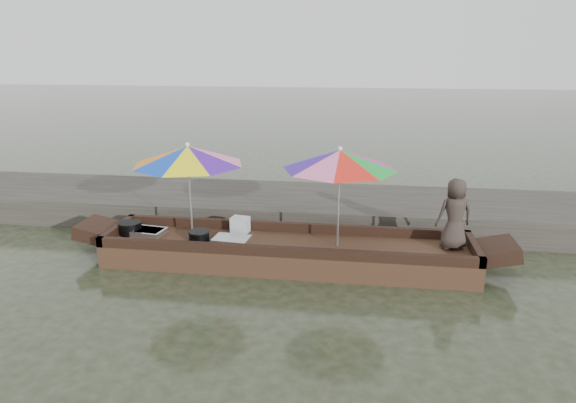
# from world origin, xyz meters

# --- Properties ---
(water) EXTENTS (80.00, 80.00, 0.00)m
(water) POSITION_xyz_m (0.00, 0.00, 0.00)
(water) COLOR black
(water) RESTS_ON ground
(dock) EXTENTS (22.00, 2.20, 0.50)m
(dock) POSITION_xyz_m (0.00, 2.20, 0.25)
(dock) COLOR #2D2B26
(dock) RESTS_ON ground
(boat_hull) EXTENTS (5.74, 1.20, 0.35)m
(boat_hull) POSITION_xyz_m (0.00, 0.00, 0.17)
(boat_hull) COLOR #301D0F
(boat_hull) RESTS_ON water
(cooking_pot) EXTENTS (0.37, 0.37, 0.19)m
(cooking_pot) POSITION_xyz_m (-2.62, 0.06, 0.45)
(cooking_pot) COLOR black
(cooking_pot) RESTS_ON boat_hull
(tray_crayfish) EXTENTS (0.61, 0.46, 0.09)m
(tray_crayfish) POSITION_xyz_m (-2.32, 0.05, 0.39)
(tray_crayfish) COLOR silver
(tray_crayfish) RESTS_ON boat_hull
(tray_scallop) EXTENTS (0.60, 0.44, 0.06)m
(tray_scallop) POSITION_xyz_m (-0.88, -0.04, 0.38)
(tray_scallop) COLOR silver
(tray_scallop) RESTS_ON boat_hull
(charcoal_grill) EXTENTS (0.32, 0.32, 0.15)m
(charcoal_grill) POSITION_xyz_m (-1.39, -0.09, 0.43)
(charcoal_grill) COLOR black
(charcoal_grill) RESTS_ON boat_hull
(supply_bag) EXTENTS (0.31, 0.26, 0.26)m
(supply_bag) POSITION_xyz_m (-0.84, 0.38, 0.48)
(supply_bag) COLOR silver
(supply_bag) RESTS_ON boat_hull
(vendor) EXTENTS (0.61, 0.48, 1.10)m
(vendor) POSITION_xyz_m (2.52, 0.15, 0.90)
(vendor) COLOR #342A26
(vendor) RESTS_ON boat_hull
(umbrella_bow) EXTENTS (1.91, 1.91, 1.55)m
(umbrella_bow) POSITION_xyz_m (-1.54, 0.00, 1.12)
(umbrella_bow) COLOR pink
(umbrella_bow) RESTS_ON boat_hull
(umbrella_stern) EXTENTS (1.79, 1.79, 1.55)m
(umbrella_stern) POSITION_xyz_m (0.79, 0.00, 1.12)
(umbrella_stern) COLOR #E514A0
(umbrella_stern) RESTS_ON boat_hull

